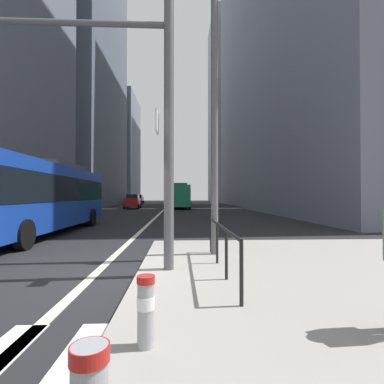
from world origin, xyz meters
The scene contains 17 objects.
ground_plane centered at (0.00, 20.00, 0.00)m, with size 160.00×160.00×0.00m, color black.
median_island centered at (5.50, -1.00, 0.07)m, with size 9.00×10.00×0.15m, color gray.
lane_centre_line centered at (0.00, 30.00, 0.01)m, with size 0.20×80.00×0.01m, color beige.
office_tower_left_mid centered at (-16.00, 45.27, 22.62)m, with size 12.59×25.92×45.25m, color slate.
office_tower_left_far centered at (-16.00, 72.65, 14.13)m, with size 12.58×17.97×28.27m, color slate.
office_tower_right_mid centered at (17.00, 48.13, 27.16)m, with size 10.47×25.69×54.32m, color slate.
office_tower_right_far centered at (17.00, 74.37, 25.56)m, with size 12.19×17.11×51.11m, color #9E9EA3.
city_bus_blue_oncoming centered at (-4.37, 6.92, 1.84)m, with size 2.78×11.67×3.40m.
city_bus_red_receding centered at (2.13, 34.53, 1.84)m, with size 2.80×11.69×3.40m.
car_oncoming_mid centered at (-4.31, 32.70, 0.99)m, with size 2.18×4.32×1.94m.
car_receding_near centered at (2.59, 59.30, 0.99)m, with size 2.09×4.04×1.94m.
car_receding_far centered at (2.15, 50.36, 0.99)m, with size 2.20×4.13×1.94m.
car_oncoming_far centered at (-7.02, 57.94, 0.99)m, with size 2.07×4.02×1.94m.
traffic_signal_gantry centered at (-0.42, -0.07, 4.12)m, with size 6.23×0.65×6.00m.
street_lamp_post centered at (2.87, 1.56, 5.28)m, with size 5.50×0.32×8.00m.
bollard_left centered at (1.53, -3.31, 0.58)m, with size 0.20×0.20×0.76m.
pedestrian_railing centered at (2.80, -0.21, 0.87)m, with size 0.06×4.10×0.98m.
Camera 1 is at (1.88, -6.45, 1.77)m, focal length 27.08 mm.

